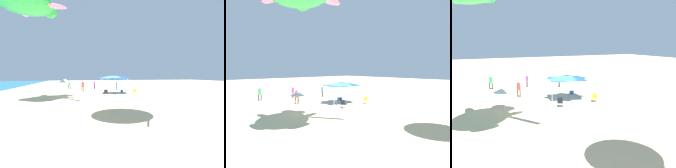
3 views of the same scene
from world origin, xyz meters
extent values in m
cube|color=beige|center=(0.00, 0.00, -0.05)|extent=(120.00, 120.00, 0.10)
cylinder|color=#B7B7BC|center=(-0.82, -2.11, 1.06)|extent=(0.07, 0.07, 2.11)
cylinder|color=#B7B7BC|center=(2.00, -2.78, 1.06)|extent=(0.07, 0.07, 2.11)
cylinder|color=#B7B7BC|center=(-0.04, 1.18, 1.06)|extent=(0.07, 0.07, 2.11)
cylinder|color=#B7B7BC|center=(2.78, 0.51, 1.06)|extent=(0.07, 0.07, 2.11)
cube|color=blue|center=(0.98, -0.80, 2.16)|extent=(3.69, 4.05, 0.10)
pyramid|color=blue|center=(0.98, -0.80, 2.40)|extent=(3.62, 3.97, 0.38)
cylinder|color=silver|center=(-0.54, 5.78, 1.05)|extent=(0.09, 0.07, 2.10)
cone|color=white|center=(-0.52, 5.77, 1.92)|extent=(1.74, 1.74, 0.45)
cylinder|color=black|center=(-1.14, -2.50, 0.20)|extent=(0.02, 0.02, 0.40)
cylinder|color=black|center=(-1.49, -2.89, 0.20)|extent=(0.02, 0.02, 0.40)
cylinder|color=black|center=(-0.76, -2.85, 0.20)|extent=(0.02, 0.02, 0.40)
cylinder|color=black|center=(-1.10, -3.24, 0.20)|extent=(0.02, 0.02, 0.40)
cube|color=orange|center=(-1.12, -2.87, 0.40)|extent=(0.73, 0.73, 0.03)
cube|color=orange|center=(-0.91, -3.06, 0.61)|extent=(0.43, 0.45, 0.41)
cylinder|color=black|center=(-1.42, 1.20, 0.20)|extent=(0.02, 0.02, 0.40)
cylinder|color=black|center=(-1.59, 0.71, 0.20)|extent=(0.02, 0.02, 0.40)
cylinder|color=black|center=(-0.93, 1.04, 0.20)|extent=(0.02, 0.02, 0.40)
cylinder|color=black|center=(-1.10, 0.54, 0.20)|extent=(0.02, 0.02, 0.40)
cube|color=black|center=(-1.26, 0.87, 0.40)|extent=(0.66, 0.66, 0.03)
cube|color=black|center=(-0.99, 0.78, 0.61)|extent=(0.28, 0.51, 0.41)
cube|color=blue|center=(3.04, -2.47, 0.18)|extent=(0.69, 0.55, 0.36)
cube|color=white|center=(3.04, -2.47, 0.38)|extent=(0.71, 0.56, 0.04)
cylinder|color=black|center=(7.12, -2.70, 0.36)|extent=(0.14, 0.14, 0.72)
cylinder|color=black|center=(6.84, -2.63, 0.36)|extent=(0.14, 0.14, 0.72)
cylinder|color=blue|center=(6.98, -2.66, 1.04)|extent=(0.38, 0.38, 0.63)
sphere|color=beige|center=(6.98, -2.66, 1.47)|extent=(0.24, 0.24, 0.24)
cylinder|color=black|center=(8.86, 1.12, 0.37)|extent=(0.14, 0.14, 0.73)
cylinder|color=black|center=(9.12, 1.01, 0.37)|extent=(0.14, 0.14, 0.73)
cylinder|color=purple|center=(8.99, 1.06, 1.05)|extent=(0.38, 0.38, 0.64)
sphere|color=#A87A56|center=(8.99, 1.06, 1.49)|extent=(0.24, 0.24, 0.24)
cylinder|color=brown|center=(3.82, 3.30, 0.41)|extent=(0.16, 0.16, 0.82)
cylinder|color=brown|center=(4.02, 3.54, 0.41)|extent=(0.16, 0.16, 0.82)
cylinder|color=red|center=(3.92, 3.42, 1.17)|extent=(0.43, 0.43, 0.71)
sphere|color=tan|center=(3.92, 3.42, 1.66)|extent=(0.27, 0.27, 0.27)
cylinder|color=black|center=(9.44, 5.40, 0.39)|extent=(0.15, 0.15, 0.79)
cylinder|color=black|center=(9.50, 5.71, 0.39)|extent=(0.15, 0.15, 0.79)
cylinder|color=green|center=(9.47, 5.56, 1.13)|extent=(0.41, 0.41, 0.69)
sphere|color=#A87A56|center=(9.47, 5.56, 1.60)|extent=(0.26, 0.26, 0.26)
camera|label=1|loc=(-21.09, 4.60, 2.61)|focal=26.18mm
camera|label=2|loc=(-16.27, 15.22, 4.20)|focal=32.25mm
camera|label=3|loc=(-19.59, 9.09, 5.99)|focal=36.49mm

